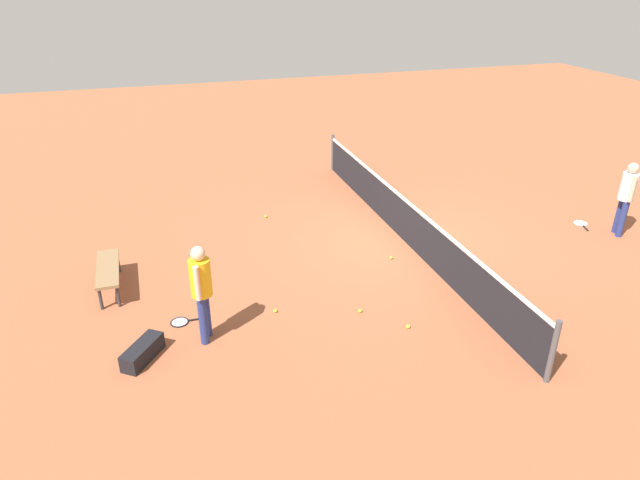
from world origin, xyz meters
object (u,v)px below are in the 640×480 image
object	(u,v)px
player_near_side	(201,286)
tennis_ball_by_net	(275,311)
tennis_ball_midcourt	(408,327)
courtside_bench	(108,270)
player_far_side	(627,193)
tennis_racket_near_player	(181,322)
tennis_ball_baseline	(266,216)
tennis_ball_stray_left	(360,311)
equipment_bag	(144,351)
tennis_ball_near_player	(391,258)
tennis_racket_far_player	(581,224)

from	to	relation	value
player_near_side	tennis_ball_by_net	world-z (taller)	player_near_side
tennis_ball_midcourt	courtside_bench	bearing A→B (deg)	-120.47
player_far_side	tennis_ball_midcourt	bearing A→B (deg)	-72.34
player_far_side	tennis_racket_near_player	xyz separation A→B (m)	(0.64, -9.82, -1.00)
tennis_racket_near_player	tennis_ball_midcourt	size ratio (longest dim) A/B	8.85
tennis_ball_baseline	tennis_ball_stray_left	size ratio (longest dim) A/B	1.00
player_near_side	tennis_ball_by_net	distance (m)	1.65
tennis_ball_baseline	equipment_bag	xyz separation A→B (m)	(4.76, -2.98, 0.11)
player_near_side	tennis_ball_midcourt	world-z (taller)	player_near_side
player_far_side	tennis_ball_stray_left	size ratio (longest dim) A/B	25.76
player_near_side	tennis_ball_near_player	size ratio (longest dim) A/B	25.76
tennis_ball_by_net	equipment_bag	distance (m)	2.34
tennis_ball_by_net	tennis_ball_midcourt	xyz separation A→B (m)	(1.14, 2.04, 0.00)
tennis_ball_near_player	tennis_ball_stray_left	world-z (taller)	same
player_near_side	tennis_racket_far_player	world-z (taller)	player_near_side
tennis_racket_near_player	equipment_bag	bearing A→B (deg)	-37.26
player_far_side	equipment_bag	bearing A→B (deg)	-82.05
player_far_side	courtside_bench	distance (m)	11.04
tennis_ball_midcourt	tennis_ball_baseline	size ratio (longest dim) A/B	1.00
player_near_side	tennis_ball_stray_left	world-z (taller)	player_near_side
tennis_racket_near_player	courtside_bench	size ratio (longest dim) A/B	0.39
tennis_racket_far_player	equipment_bag	xyz separation A→B (m)	(2.15, -10.05, 0.13)
tennis_ball_midcourt	tennis_ball_stray_left	size ratio (longest dim) A/B	1.00
tennis_ball_midcourt	tennis_racket_near_player	bearing A→B (deg)	-109.82
player_near_side	tennis_ball_stray_left	xyz separation A→B (m)	(0.02, 2.70, -0.98)
tennis_ball_by_net	courtside_bench	world-z (taller)	courtside_bench
tennis_ball_near_player	equipment_bag	bearing A→B (deg)	-69.52
tennis_ball_midcourt	courtside_bench	distance (m)	5.62
courtside_bench	player_far_side	bearing A→B (deg)	85.40
tennis_racket_far_player	tennis_ball_midcourt	world-z (taller)	tennis_ball_midcourt
tennis_racket_near_player	tennis_racket_far_player	distance (m)	9.52
tennis_ball_baseline	equipment_bag	bearing A→B (deg)	-32.02
player_near_side	tennis_ball_near_player	bearing A→B (deg)	112.31
player_near_side	tennis_ball_near_player	world-z (taller)	player_near_side
tennis_racket_far_player	courtside_bench	bearing A→B (deg)	-91.06
tennis_ball_by_net	courtside_bench	distance (m)	3.29
player_near_side	player_far_side	size ratio (longest dim) A/B	1.00
tennis_racket_near_player	tennis_ball_near_player	bearing A→B (deg)	103.50
player_near_side	tennis_ball_by_net	bearing A→B (deg)	108.51
tennis_racket_near_player	tennis_ball_midcourt	distance (m)	3.90
tennis_racket_far_player	tennis_ball_near_player	bearing A→B (deg)	-86.91
tennis_racket_far_player	player_far_side	bearing A→B (deg)	29.87
player_far_side	tennis_ball_stray_left	xyz separation A→B (m)	(1.26, -6.76, -0.98)
tennis_racket_near_player	tennis_racket_far_player	size ratio (longest dim) A/B	0.96
player_far_side	tennis_racket_near_player	world-z (taller)	player_far_side
player_far_side	tennis_ball_by_net	distance (m)	8.30
tennis_racket_far_player	tennis_ball_near_player	world-z (taller)	tennis_ball_near_player
player_far_side	tennis_racket_near_player	size ratio (longest dim) A/B	2.91
tennis_racket_far_player	tennis_ball_by_net	bearing A→B (deg)	-79.07
courtside_bench	tennis_racket_far_player	bearing A→B (deg)	88.94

